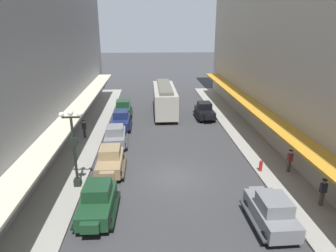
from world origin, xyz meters
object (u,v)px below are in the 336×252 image
at_px(fire_hydrant, 261,166).
at_px(pedestrian_0, 323,192).
at_px(parked_car_1, 121,120).
at_px(streetcar, 165,98).
at_px(parked_car_3, 110,160).
at_px(parked_car_6, 115,135).
at_px(parked_car_5, 271,211).
at_px(parked_car_0, 205,110).
at_px(parked_car_4, 97,201).
at_px(lamp_post_with_clock, 74,146).
at_px(pedestrian_2, 84,129).
at_px(parked_car_2, 123,108).
at_px(pedestrian_1, 290,161).

height_order(fire_hydrant, pedestrian_0, pedestrian_0).
bearing_deg(parked_car_1, streetcar, 48.39).
distance_m(parked_car_3, parked_car_6, 5.15).
bearing_deg(parked_car_6, parked_car_5, -52.12).
xyz_separation_m(parked_car_0, parked_car_6, (-9.34, -7.47, 0.00)).
bearing_deg(parked_car_4, lamp_post_with_clock, 119.70).
bearing_deg(lamp_post_with_clock, parked_car_1, 80.99).
xyz_separation_m(lamp_post_with_clock, fire_hydrant, (12.75, 1.27, -2.42)).
distance_m(fire_hydrant, pedestrian_0, 4.93).
bearing_deg(parked_car_3, parked_car_6, 91.68).
bearing_deg(pedestrian_0, parked_car_3, 157.42).
distance_m(lamp_post_with_clock, fire_hydrant, 13.04).
distance_m(parked_car_4, streetcar, 20.93).
height_order(lamp_post_with_clock, pedestrian_2, lamp_post_with_clock).
xyz_separation_m(parked_car_3, parked_car_5, (9.18, -6.86, 0.00)).
distance_m(streetcar, pedestrian_0, 21.95).
relative_size(parked_car_2, fire_hydrant, 5.24).
distance_m(parked_car_6, fire_hydrant, 12.53).
bearing_deg(parked_car_6, parked_car_4, -89.66).
bearing_deg(pedestrian_1, lamp_post_with_clock, -176.04).
bearing_deg(lamp_post_with_clock, streetcar, 68.82).
relative_size(parked_car_0, pedestrian_0, 2.57).
xyz_separation_m(parked_car_0, parked_car_1, (-9.22, -2.95, 0.00)).
bearing_deg(parked_car_5, parked_car_4, 170.42).
height_order(parked_car_0, parked_car_6, same).
distance_m(parked_car_1, parked_car_4, 14.95).
xyz_separation_m(parked_car_2, pedestrian_2, (-2.99, -7.66, 0.07)).
relative_size(parked_car_0, parked_car_2, 1.00).
bearing_deg(parked_car_3, parked_car_0, 53.92).
bearing_deg(parked_car_2, streetcar, 6.22).
relative_size(parked_car_2, parked_car_5, 1.00).
bearing_deg(pedestrian_2, pedestrian_1, -26.42).
bearing_deg(lamp_post_with_clock, pedestrian_2, 98.13).
bearing_deg(parked_car_3, fire_hydrant, -4.45).
xyz_separation_m(parked_car_1, fire_hydrant, (10.88, -10.51, -0.38)).
height_order(parked_car_3, pedestrian_0, parked_car_3).
distance_m(parked_car_1, parked_car_3, 9.66).
relative_size(parked_car_0, parked_car_5, 1.00).
bearing_deg(parked_car_0, parked_car_6, -141.36).
relative_size(parked_car_2, pedestrian_1, 2.57).
bearing_deg(parked_car_4, parked_car_1, 89.78).
bearing_deg(pedestrian_0, parked_car_0, 101.47).
distance_m(parked_car_0, streetcar, 5.15).
height_order(streetcar, lamp_post_with_clock, lamp_post_with_clock).
bearing_deg(pedestrian_1, pedestrian_0, -89.72).
relative_size(parked_car_1, fire_hydrant, 5.20).
relative_size(fire_hydrant, pedestrian_1, 0.49).
height_order(streetcar, fire_hydrant, streetcar).
distance_m(parked_car_6, lamp_post_with_clock, 7.74).
height_order(parked_car_0, parked_car_2, same).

